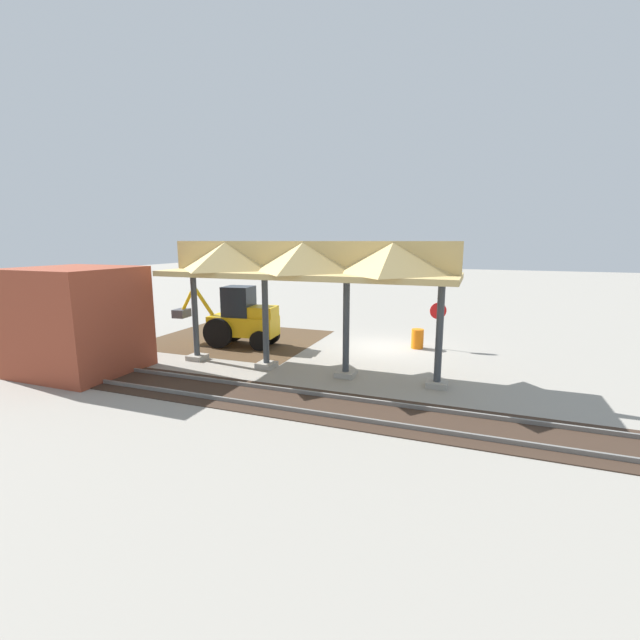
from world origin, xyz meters
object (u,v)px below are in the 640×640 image
object	(u,v)px
stop_sign	(438,316)
brick_utility_building	(78,320)
traffic_barrel	(417,339)
backhoe	(240,319)

from	to	relation	value
stop_sign	brick_utility_building	size ratio (longest dim) A/B	0.54
stop_sign	traffic_barrel	distance (m)	1.40
brick_utility_building	traffic_barrel	world-z (taller)	brick_utility_building
stop_sign	brick_utility_building	xyz separation A→B (m)	(12.35, 8.28, 0.44)
backhoe	traffic_barrel	bearing A→B (deg)	-163.33
stop_sign	brick_utility_building	bearing A→B (deg)	33.83
stop_sign	brick_utility_building	distance (m)	14.88
backhoe	brick_utility_building	size ratio (longest dim) A/B	1.33
brick_utility_building	traffic_barrel	size ratio (longest dim) A/B	4.39
backhoe	brick_utility_building	bearing A→B (deg)	57.70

